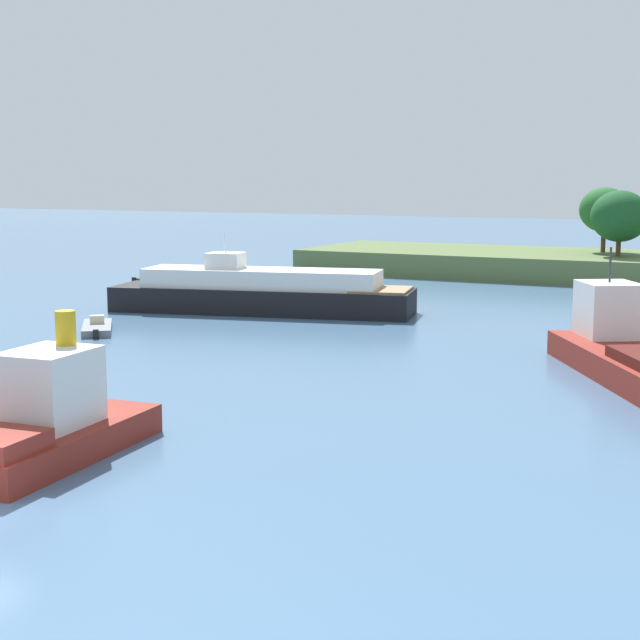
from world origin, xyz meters
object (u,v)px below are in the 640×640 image
(tugboat, at_px, (43,423))
(white_riverboat, at_px, (262,292))
(small_motorboat, at_px, (162,279))
(fishing_skiff, at_px, (97,328))

(tugboat, relative_size, white_riverboat, 0.42)
(small_motorboat, relative_size, tugboat, 0.57)
(tugboat, distance_m, white_riverboat, 35.84)
(white_riverboat, bearing_deg, small_motorboat, 143.70)
(tugboat, bearing_deg, white_riverboat, 108.22)
(white_riverboat, bearing_deg, fishing_skiff, -111.92)
(tugboat, xyz_separation_m, white_riverboat, (-11.21, 34.04, 0.20))
(fishing_skiff, height_order, tugboat, tugboat)
(small_motorboat, bearing_deg, fishing_skiff, -62.13)
(small_motorboat, bearing_deg, white_riverboat, -36.30)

